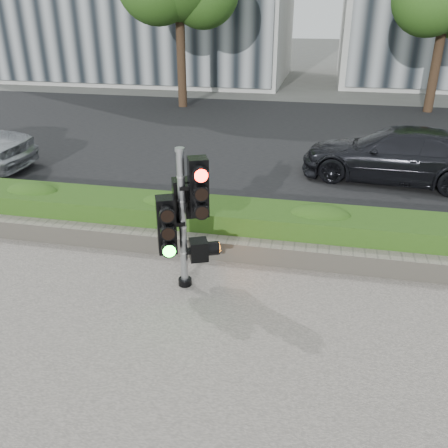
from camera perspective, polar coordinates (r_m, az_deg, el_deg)
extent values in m
plane|color=#51514C|center=(6.62, -2.97, -12.07)|extent=(120.00, 120.00, 0.00)
cube|color=black|center=(15.67, 6.43, 10.13)|extent=(60.00, 13.00, 0.02)
cube|color=gray|center=(9.24, 1.95, -0.18)|extent=(60.00, 0.25, 0.12)
cube|color=gray|center=(8.07, 0.40, -2.97)|extent=(12.00, 0.32, 0.34)
cube|color=#508529|center=(8.57, 1.28, 0.03)|extent=(12.00, 1.00, 0.68)
cylinder|color=black|center=(20.56, -5.17, 19.38)|extent=(0.36, 0.36, 4.03)
cylinder|color=black|center=(21.11, 24.10, 16.98)|extent=(0.36, 0.36, 3.58)
cylinder|color=black|center=(7.40, -4.71, -6.92)|extent=(0.21, 0.21, 0.10)
cylinder|color=gray|center=(6.92, -5.00, 0.21)|extent=(0.11, 0.11, 2.13)
cylinder|color=gray|center=(6.54, -5.36, 8.91)|extent=(0.13, 0.13, 0.05)
cube|color=#FF1107|center=(6.71, -3.11, 4.50)|extent=(0.35, 0.35, 0.85)
cube|color=#14E51E|center=(6.88, -6.94, -0.10)|extent=(0.35, 0.35, 0.85)
cube|color=black|center=(7.03, -5.06, 3.14)|extent=(0.35, 0.35, 0.58)
cube|color=orange|center=(7.19, -3.08, -3.10)|extent=(0.35, 0.35, 0.31)
imported|color=black|center=(12.33, 19.98, 7.86)|extent=(4.65, 2.40, 1.29)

